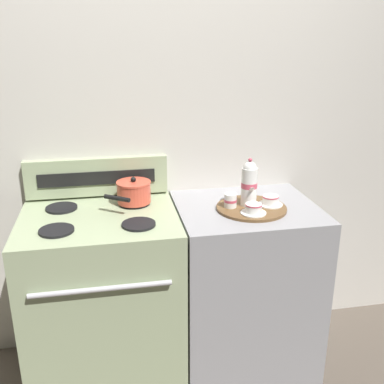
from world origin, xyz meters
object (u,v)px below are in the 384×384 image
at_px(stove, 105,299).
at_px(teacup_left, 270,200).
at_px(creamer_jug, 230,200).
at_px(serving_tray, 251,208).
at_px(teapot, 249,183).
at_px(teacup_right, 254,209).
at_px(saucepan, 134,192).

distance_m(stove, teacup_left, 1.00).
bearing_deg(stove, creamer_jug, -2.33).
xyz_separation_m(stove, creamer_jug, (0.66, -0.03, 0.51)).
distance_m(serving_tray, teacup_left, 0.11).
bearing_deg(teapot, creamer_jug, -174.96).
height_order(teacup_left, creamer_jug, creamer_jug).
height_order(serving_tray, teapot, teapot).
relative_size(teapot, teacup_right, 1.97).
bearing_deg(creamer_jug, teacup_left, -3.06).
height_order(saucepan, teacup_left, saucepan).
bearing_deg(creamer_jug, teacup_right, -50.48).
distance_m(teacup_left, teacup_right, 0.15).
distance_m(teapot, teacup_right, 0.15).
distance_m(stove, saucepan, 0.58).
relative_size(saucepan, teacup_right, 2.12).
xyz_separation_m(saucepan, creamer_jug, (0.47, -0.17, -0.02)).
xyz_separation_m(serving_tray, teacup_right, (-0.02, -0.09, 0.03)).
relative_size(saucepan, serving_tray, 0.75).
xyz_separation_m(stove, teapot, (0.75, -0.02, 0.59)).
height_order(teacup_right, creamer_jug, creamer_jug).
bearing_deg(creamer_jug, saucepan, 160.72).
relative_size(serving_tray, creamer_jug, 5.06).
xyz_separation_m(teapot, teacup_right, (-0.01, -0.11, -0.09)).
bearing_deg(saucepan, teacup_left, -14.54).
distance_m(teacup_left, creamer_jug, 0.21).
bearing_deg(serving_tray, stove, 176.75).
relative_size(serving_tray, teacup_right, 2.83).
distance_m(saucepan, teacup_left, 0.71).
distance_m(saucepan, teapot, 0.60).
xyz_separation_m(stove, serving_tray, (0.76, -0.04, 0.47)).
bearing_deg(teacup_left, creamer_jug, 176.94).
relative_size(stove, teacup_right, 7.48).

